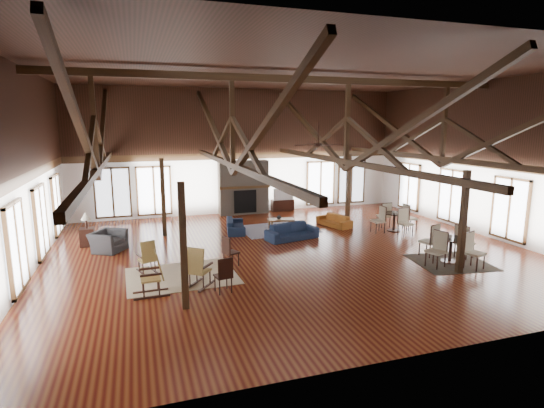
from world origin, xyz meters
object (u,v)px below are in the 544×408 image
object	(u,v)px
coffee_table	(281,220)
cafe_table_far	(394,218)
armchair	(108,241)
sofa_orange	(334,220)
sofa_navy_left	(236,225)
cafe_table_near	(451,245)
tv_console	(283,205)
sofa_navy_front	(292,232)

from	to	relation	value
coffee_table	cafe_table_far	bearing A→B (deg)	-11.78
armchair	sofa_orange	bearing A→B (deg)	-52.69
sofa_navy_left	armchair	xyz separation A→B (m)	(-4.81, -1.29, 0.09)
cafe_table_far	cafe_table_near	bearing A→B (deg)	-98.55
sofa_navy_left	tv_console	size ratio (longest dim) A/B	1.58
armchair	cafe_table_near	size ratio (longest dim) A/B	0.50
sofa_navy_left	coffee_table	size ratio (longest dim) A/B	1.52
cafe_table_near	tv_console	bearing A→B (deg)	104.26
coffee_table	cafe_table_near	world-z (taller)	cafe_table_near
sofa_navy_left	cafe_table_far	bearing A→B (deg)	-96.76
sofa_navy_left	tv_console	xyz separation A→B (m)	(3.24, 3.44, 0.02)
sofa_navy_left	tv_console	distance (m)	4.73
sofa_navy_left	sofa_orange	size ratio (longest dim) A/B	1.07
sofa_orange	coffee_table	bearing A→B (deg)	-113.12
coffee_table	armchair	size ratio (longest dim) A/B	1.09
armchair	tv_console	distance (m)	9.33
cafe_table_near	sofa_navy_left	bearing A→B (deg)	133.51
sofa_navy_left	cafe_table_far	size ratio (longest dim) A/B	0.88
coffee_table	cafe_table_near	bearing A→B (deg)	-46.59
cafe_table_near	sofa_orange	bearing A→B (deg)	103.59
sofa_navy_left	armchair	bearing A→B (deg)	115.36
sofa_orange	cafe_table_far	world-z (taller)	cafe_table_far
tv_console	sofa_navy_left	bearing A→B (deg)	-133.27
sofa_navy_front	tv_console	xyz separation A→B (m)	(1.46, 5.24, -0.01)
sofa_navy_left	cafe_table_far	distance (m)	6.51
sofa_navy_front	tv_console	world-z (taller)	sofa_navy_front
sofa_orange	cafe_table_near	size ratio (longest dim) A/B	0.77
sofa_navy_front	sofa_orange	world-z (taller)	sofa_navy_front
sofa_navy_front	sofa_orange	bearing A→B (deg)	17.40
sofa_navy_front	armchair	distance (m)	6.61
armchair	tv_console	size ratio (longest dim) A/B	0.96
cafe_table_far	armchair	bearing A→B (deg)	176.77
armchair	sofa_navy_left	bearing A→B (deg)	-43.54
sofa_navy_front	cafe_table_far	xyz separation A→B (m)	(4.44, -0.11, 0.24)
sofa_navy_left	coffee_table	xyz separation A→B (m)	(1.92, -0.11, 0.10)
armchair	cafe_table_near	world-z (taller)	cafe_table_near
tv_console	coffee_table	bearing A→B (deg)	-110.33
armchair	cafe_table_far	bearing A→B (deg)	-61.80
sofa_orange	cafe_table_far	size ratio (longest dim) A/B	0.82
sofa_navy_left	cafe_table_near	bearing A→B (deg)	-126.16
sofa_navy_left	sofa_orange	xyz separation A→B (m)	(4.27, -0.35, -0.02)
sofa_navy_front	armchair	xyz separation A→B (m)	(-6.59, 0.51, 0.06)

